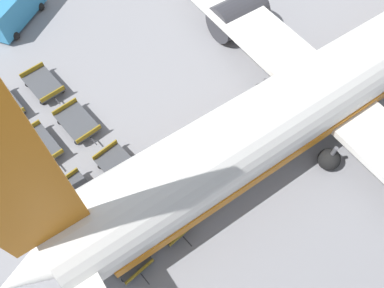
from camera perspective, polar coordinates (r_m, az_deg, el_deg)
airplane at (r=24.20m, az=21.92°, el=9.31°), size 33.25×42.51×13.79m
service_van at (r=32.36m, az=-25.65°, el=18.22°), size 4.15×5.58×2.31m
baggage_dolly_row_near_col_a at (r=27.05m, az=-26.80°, el=5.26°), size 3.56×1.92×0.92m
baggage_dolly_row_near_col_b at (r=24.30m, az=-22.18°, el=-0.27°), size 3.56×1.90×0.92m
baggage_dolly_row_near_col_c at (r=21.93m, az=-16.78°, el=-7.76°), size 3.55×1.88×0.92m
baggage_dolly_row_near_col_d at (r=20.33m, az=-10.34°, el=-15.91°), size 3.55×1.89×0.92m
baggage_dolly_row_mid_a_col_a at (r=27.14m, az=-21.71°, el=8.43°), size 3.56×1.91×0.92m
baggage_dolly_row_mid_a_col_b at (r=24.48m, az=-17.05°, el=3.15°), size 3.56×1.90×0.92m
baggage_dolly_row_mid_a_col_c at (r=22.20m, az=-10.91°, el=-3.47°), size 3.54×1.87×0.92m
baggage_dolly_row_mid_a_col_d at (r=20.64m, az=-4.03°, el=-11.06°), size 3.55×1.87×0.92m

